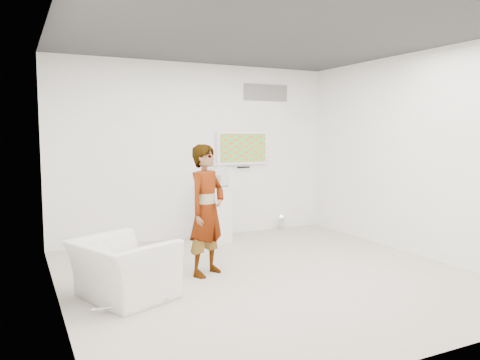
{
  "coord_description": "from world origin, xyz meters",
  "views": [
    {
      "loc": [
        -2.89,
        -5.09,
        1.82
      ],
      "look_at": [
        -0.1,
        0.6,
        1.18
      ],
      "focal_mm": 35.0,
      "sensor_mm": 36.0,
      "label": 1
    }
  ],
  "objects_px": {
    "tv": "(242,148)",
    "armchair": "(123,269)",
    "pedestal": "(215,215)",
    "person": "(207,210)",
    "floor_uplight": "(281,223)"
  },
  "relations": [
    {
      "from": "floor_uplight",
      "to": "tv",
      "type": "bearing_deg",
      "value": 173.45
    },
    {
      "from": "armchair",
      "to": "floor_uplight",
      "type": "xyz_separation_m",
      "value": [
        3.47,
        2.41,
        -0.2
      ]
    },
    {
      "from": "floor_uplight",
      "to": "person",
      "type": "bearing_deg",
      "value": -139.34
    },
    {
      "from": "person",
      "to": "armchair",
      "type": "distance_m",
      "value": 1.33
    },
    {
      "from": "tv",
      "to": "armchair",
      "type": "height_order",
      "value": "tv"
    },
    {
      "from": "armchair",
      "to": "pedestal",
      "type": "height_order",
      "value": "pedestal"
    },
    {
      "from": "person",
      "to": "tv",
      "type": "bearing_deg",
      "value": 23.29
    },
    {
      "from": "armchair",
      "to": "pedestal",
      "type": "relative_size",
      "value": 1.09
    },
    {
      "from": "pedestal",
      "to": "floor_uplight",
      "type": "bearing_deg",
      "value": 14.87
    },
    {
      "from": "tv",
      "to": "pedestal",
      "type": "xyz_separation_m",
      "value": [
        -0.75,
        -0.49,
        -1.09
      ]
    },
    {
      "from": "person",
      "to": "pedestal",
      "type": "xyz_separation_m",
      "value": [
        0.79,
        1.58,
        -0.37
      ]
    },
    {
      "from": "tv",
      "to": "person",
      "type": "relative_size",
      "value": 0.6
    },
    {
      "from": "pedestal",
      "to": "armchair",
      "type": "bearing_deg",
      "value": -134.2
    },
    {
      "from": "person",
      "to": "floor_uplight",
      "type": "distance_m",
      "value": 3.13
    },
    {
      "from": "tv",
      "to": "pedestal",
      "type": "relative_size",
      "value": 1.08
    }
  ]
}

